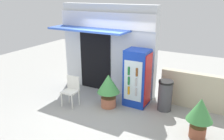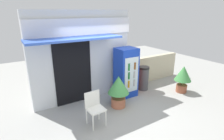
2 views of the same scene
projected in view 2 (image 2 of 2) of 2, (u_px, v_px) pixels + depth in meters
ground at (120, 114)px, 5.28m from camera, size 16.00×16.00×0.00m
storefront_building at (82, 55)px, 5.79m from camera, size 3.46×1.11×2.95m
drink_cooler at (126, 72)px, 6.21m from camera, size 0.70×0.67×1.74m
plastic_chair at (94, 106)px, 4.67m from camera, size 0.45×0.44×0.91m
potted_plant_near_shop at (118, 88)px, 5.50m from camera, size 0.67×0.67×1.02m
potted_plant_curbside at (183, 76)px, 6.52m from camera, size 0.61×0.61×1.02m
trash_bin at (143, 78)px, 6.81m from camera, size 0.43×0.43×0.91m
stone_boundary_wall at (153, 68)px, 7.75m from camera, size 2.58×0.22×1.09m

